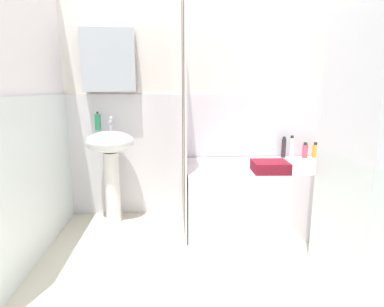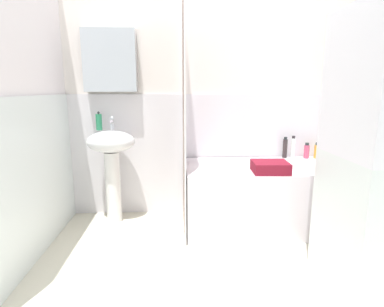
{
  "view_description": "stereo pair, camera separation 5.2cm",
  "coord_description": "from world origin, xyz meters",
  "px_view_note": "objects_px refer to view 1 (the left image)",
  "views": [
    {
      "loc": [
        -0.55,
        -1.84,
        1.24
      ],
      "look_at": [
        -0.36,
        0.81,
        0.7
      ],
      "focal_mm": 29.39,
      "sensor_mm": 36.0,
      "label": 1
    },
    {
      "loc": [
        -0.5,
        -1.85,
        1.24
      ],
      "look_at": [
        -0.36,
        0.81,
        0.7
      ],
      "focal_mm": 29.39,
      "sensor_mm": 36.0,
      "label": 2
    }
  ],
  "objects_px": {
    "body_wash_bottle": "(315,151)",
    "lotion_bottle": "(284,148)",
    "shampoo_bottle": "(305,151)",
    "towel_folded": "(270,167)",
    "bathtub": "(262,195)",
    "sink": "(111,156)",
    "conditioner_bottle": "(292,147)",
    "soap_dispenser": "(98,122)"
  },
  "relations": [
    {
      "from": "bathtub",
      "to": "towel_folded",
      "type": "distance_m",
      "value": 0.41
    },
    {
      "from": "towel_folded",
      "to": "shampoo_bottle",
      "type": "bearing_deg",
      "value": 44.85
    },
    {
      "from": "shampoo_bottle",
      "to": "lotion_bottle",
      "type": "height_order",
      "value": "lotion_bottle"
    },
    {
      "from": "sink",
      "to": "body_wash_bottle",
      "type": "relative_size",
      "value": 5.64
    },
    {
      "from": "soap_dispenser",
      "to": "conditioner_bottle",
      "type": "distance_m",
      "value": 1.89
    },
    {
      "from": "bathtub",
      "to": "sink",
      "type": "bearing_deg",
      "value": 172.82
    },
    {
      "from": "soap_dispenser",
      "to": "towel_folded",
      "type": "xyz_separation_m",
      "value": [
        1.48,
        -0.47,
        -0.33
      ]
    },
    {
      "from": "body_wash_bottle",
      "to": "conditioner_bottle",
      "type": "relative_size",
      "value": 0.7
    },
    {
      "from": "shampoo_bottle",
      "to": "soap_dispenser",
      "type": "bearing_deg",
      "value": -178.74
    },
    {
      "from": "body_wash_bottle",
      "to": "towel_folded",
      "type": "xyz_separation_m",
      "value": [
        -0.62,
        -0.51,
        -0.03
      ]
    },
    {
      "from": "body_wash_bottle",
      "to": "sink",
      "type": "bearing_deg",
      "value": -177.09
    },
    {
      "from": "body_wash_bottle",
      "to": "bathtub",
      "type": "bearing_deg",
      "value": -155.44
    },
    {
      "from": "body_wash_bottle",
      "to": "soap_dispenser",
      "type": "bearing_deg",
      "value": -178.95
    },
    {
      "from": "conditioner_bottle",
      "to": "towel_folded",
      "type": "relative_size",
      "value": 0.77
    },
    {
      "from": "soap_dispenser",
      "to": "shampoo_bottle",
      "type": "distance_m",
      "value": 2.02
    },
    {
      "from": "sink",
      "to": "soap_dispenser",
      "type": "height_order",
      "value": "soap_dispenser"
    },
    {
      "from": "bathtub",
      "to": "shampoo_bottle",
      "type": "xyz_separation_m",
      "value": [
        0.5,
        0.28,
        0.36
      ]
    },
    {
      "from": "bathtub",
      "to": "lotion_bottle",
      "type": "bearing_deg",
      "value": 47.17
    },
    {
      "from": "conditioner_bottle",
      "to": "soap_dispenser",
      "type": "bearing_deg",
      "value": -178.17
    },
    {
      "from": "body_wash_bottle",
      "to": "conditioner_bottle",
      "type": "bearing_deg",
      "value": 174.92
    },
    {
      "from": "bathtub",
      "to": "body_wash_bottle",
      "type": "xyz_separation_m",
      "value": [
        0.6,
        0.28,
        0.36
      ]
    },
    {
      "from": "sink",
      "to": "body_wash_bottle",
      "type": "xyz_separation_m",
      "value": [
        1.99,
        0.1,
        0.01
      ]
    },
    {
      "from": "bathtub",
      "to": "shampoo_bottle",
      "type": "distance_m",
      "value": 0.68
    },
    {
      "from": "conditioner_bottle",
      "to": "lotion_bottle",
      "type": "bearing_deg",
      "value": 166.66
    },
    {
      "from": "sink",
      "to": "bathtub",
      "type": "xyz_separation_m",
      "value": [
        1.39,
        -0.17,
        -0.35
      ]
    },
    {
      "from": "lotion_bottle",
      "to": "towel_folded",
      "type": "relative_size",
      "value": 0.73
    },
    {
      "from": "shampoo_bottle",
      "to": "lotion_bottle",
      "type": "xyz_separation_m",
      "value": [
        -0.21,
        0.03,
        0.03
      ]
    },
    {
      "from": "sink",
      "to": "shampoo_bottle",
      "type": "bearing_deg",
      "value": 3.24
    },
    {
      "from": "sink",
      "to": "lotion_bottle",
      "type": "relative_size",
      "value": 4.17
    },
    {
      "from": "body_wash_bottle",
      "to": "towel_folded",
      "type": "distance_m",
      "value": 0.8
    },
    {
      "from": "sink",
      "to": "conditioner_bottle",
      "type": "relative_size",
      "value": 3.93
    },
    {
      "from": "sink",
      "to": "towel_folded",
      "type": "relative_size",
      "value": 3.04
    },
    {
      "from": "sink",
      "to": "lotion_bottle",
      "type": "bearing_deg",
      "value": 4.76
    },
    {
      "from": "shampoo_bottle",
      "to": "lotion_bottle",
      "type": "bearing_deg",
      "value": 170.99
    },
    {
      "from": "soap_dispenser",
      "to": "shampoo_bottle",
      "type": "height_order",
      "value": "soap_dispenser"
    },
    {
      "from": "conditioner_bottle",
      "to": "towel_folded",
      "type": "height_order",
      "value": "conditioner_bottle"
    },
    {
      "from": "bathtub",
      "to": "towel_folded",
      "type": "bearing_deg",
      "value": -94.53
    },
    {
      "from": "lotion_bottle",
      "to": "soap_dispenser",
      "type": "bearing_deg",
      "value": -177.54
    },
    {
      "from": "body_wash_bottle",
      "to": "lotion_bottle",
      "type": "height_order",
      "value": "lotion_bottle"
    },
    {
      "from": "soap_dispenser",
      "to": "conditioner_bottle",
      "type": "relative_size",
      "value": 0.78
    },
    {
      "from": "bathtub",
      "to": "lotion_bottle",
      "type": "height_order",
      "value": "lotion_bottle"
    },
    {
      "from": "bathtub",
      "to": "conditioner_bottle",
      "type": "relative_size",
      "value": 6.34
    }
  ]
}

